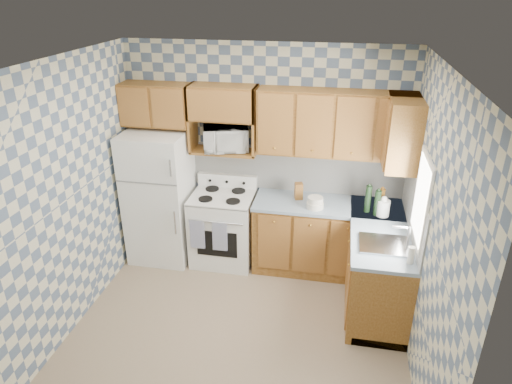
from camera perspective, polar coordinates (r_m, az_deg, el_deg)
floor at (r=4.97m, az=-2.28°, el=-16.84°), size 3.40×3.40×0.00m
back_wall at (r=5.63m, az=1.12°, el=4.56°), size 3.40×0.02×2.70m
right_wall at (r=4.18m, az=20.81°, el=-4.82°), size 0.02×3.20×2.70m
backsplash_back at (r=5.63m, az=5.11°, el=2.81°), size 2.60×0.02×0.56m
backsplash_right at (r=4.95m, az=19.12°, el=-1.78°), size 0.02×1.60×0.56m
refrigerator at (r=5.86m, az=-11.91°, el=-0.58°), size 0.75×0.70×1.68m
stove_body at (r=5.81m, az=-4.09°, el=-4.59°), size 0.76×0.65×0.90m
cooktop at (r=5.60m, az=-4.23°, el=-0.55°), size 0.76×0.65×0.02m
backguard at (r=5.81m, az=-3.57°, el=1.45°), size 0.76×0.08×0.17m
dish_towel_left at (r=5.54m, az=-7.36°, el=-5.25°), size 0.18×0.02×0.38m
dish_towel_right at (r=5.47m, az=-4.55°, el=-5.56°), size 0.18×0.02×0.38m
base_cabinets_back at (r=5.68m, az=8.79°, el=-5.72°), size 1.75×0.60×0.88m
base_cabinets_right at (r=5.28m, az=14.83°, el=-8.92°), size 0.60×1.60×0.88m
countertop_back at (r=5.46m, az=9.10°, el=-1.59°), size 1.77×0.63×0.04m
countertop_right at (r=5.05m, az=15.34°, el=-4.57°), size 0.63×1.60×0.04m
upper_cabinets_back at (r=5.25m, az=9.87°, el=8.41°), size 1.75×0.33×0.74m
upper_cabinets_fridge at (r=5.64m, az=-12.37°, el=10.65°), size 0.82×0.33×0.50m
upper_cabinets_right at (r=5.11m, az=17.83°, el=7.13°), size 0.33×0.70×0.74m
microwave_shelf at (r=5.54m, az=-3.98°, el=5.11°), size 0.80×0.33×0.03m
microwave at (r=5.49m, az=-3.83°, el=6.69°), size 0.61×0.49×0.29m
sink at (r=4.73m, az=15.67°, el=-6.38°), size 0.48×0.40×0.03m
window at (r=4.53m, az=20.00°, el=-0.92°), size 0.02×0.66×0.86m
bottle_0 at (r=5.28m, az=13.82°, el=-0.84°), size 0.07×0.07×0.32m
bottle_1 at (r=5.24m, az=14.92°, el=-1.31°), size 0.07×0.07×0.29m
bottle_2 at (r=5.34m, az=15.39°, el=-0.99°), size 0.07×0.07×0.27m
knife_block at (r=5.48m, az=5.35°, el=0.13°), size 0.11×0.11×0.20m
electric_kettle at (r=5.27m, az=15.59°, el=-1.94°), size 0.14×0.14×0.18m
food_containers at (r=5.30m, az=7.41°, el=-1.31°), size 0.20×0.20×0.13m
soap_bottle at (r=4.49m, az=18.81°, el=-7.47°), size 0.06×0.06×0.17m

